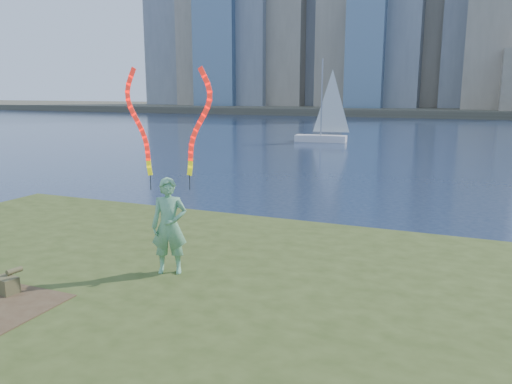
% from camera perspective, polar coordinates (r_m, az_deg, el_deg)
% --- Properties ---
extents(ground, '(320.00, 320.00, 0.00)m').
position_cam_1_polar(ground, '(10.50, -10.62, -12.71)').
color(ground, '#1A2741').
rests_on(ground, ground).
extents(grassy_knoll, '(20.00, 18.00, 0.80)m').
position_cam_1_polar(grassy_knoll, '(8.74, -19.26, -15.96)').
color(grassy_knoll, '#364418').
rests_on(grassy_knoll, ground).
extents(far_shore, '(320.00, 40.00, 1.20)m').
position_cam_1_polar(far_shore, '(103.16, 19.87, 8.79)').
color(far_shore, '#484334').
rests_on(far_shore, ground).
extents(woman_with_ribbons, '(1.99, 0.89, 4.22)m').
position_cam_1_polar(woman_with_ribbons, '(9.62, -9.92, -1.17)').
color(woman_with_ribbons, '#178031').
rests_on(woman_with_ribbons, grassy_knoll).
extents(canvas_bag, '(0.46, 0.52, 0.40)m').
position_cam_1_polar(canvas_bag, '(9.85, -26.60, -9.40)').
color(canvas_bag, brown).
rests_on(canvas_bag, grassy_knoll).
extents(sailboat, '(4.60, 1.73, 6.92)m').
position_cam_1_polar(sailboat, '(42.88, 7.75, 7.27)').
color(sailboat, silver).
rests_on(sailboat, ground).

